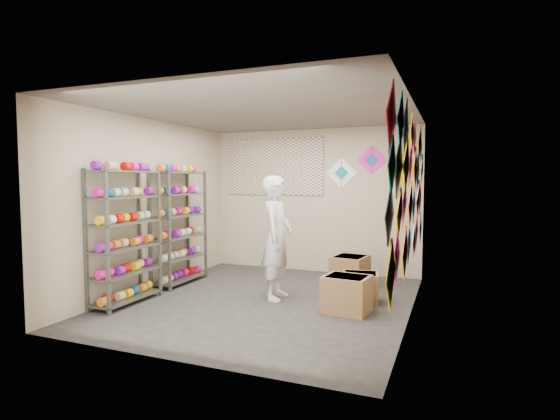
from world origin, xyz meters
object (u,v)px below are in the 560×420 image
at_px(shelf_rack_back, 179,227).
at_px(carton_c, 350,271).
at_px(shopkeeper, 277,238).
at_px(shelf_rack_front, 125,237).
at_px(carton_b, 360,287).
at_px(carton_a, 347,294).

xyz_separation_m(shelf_rack_back, carton_c, (2.71, 0.87, -0.70)).
bearing_deg(shopkeeper, shelf_rack_front, 113.98).
bearing_deg(carton_b, shopkeeper, -177.14).
bearing_deg(shelf_rack_front, carton_c, 38.69).
bearing_deg(shelf_rack_back, carton_c, 17.83).
height_order(shelf_rack_back, carton_c, shelf_rack_back).
relative_size(shelf_rack_back, carton_a, 3.29).
distance_m(shelf_rack_back, carton_b, 3.14).
distance_m(shopkeeper, carton_a, 1.32).
bearing_deg(shelf_rack_back, shopkeeper, -8.10).
bearing_deg(carton_a, shelf_rack_front, -159.36).
relative_size(shelf_rack_front, carton_c, 3.34).
height_order(shelf_rack_back, carton_b, shelf_rack_back).
bearing_deg(shelf_rack_front, shelf_rack_back, 90.00).
xyz_separation_m(shopkeeper, carton_b, (1.17, 0.26, -0.69)).
relative_size(shelf_rack_back, carton_c, 3.34).
xyz_separation_m(shelf_rack_front, shelf_rack_back, (0.00, 1.30, 0.00)).
xyz_separation_m(shelf_rack_back, carton_a, (2.99, -0.54, -0.71)).
height_order(carton_a, carton_b, carton_a).
xyz_separation_m(shelf_rack_back, shopkeeper, (1.88, -0.27, -0.05)).
distance_m(shelf_rack_back, shopkeeper, 1.90).
xyz_separation_m(shelf_rack_front, carton_a, (2.99, 0.76, -0.71)).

